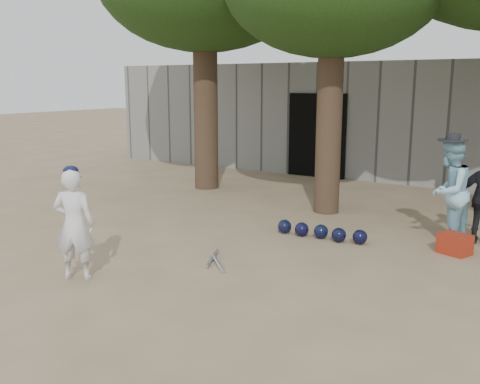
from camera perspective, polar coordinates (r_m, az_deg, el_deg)
The scene contains 7 objects.
ground at distance 7.35m, azimuth -8.18°, elevation -8.12°, with size 70.00×70.00×0.00m, color #937C5E.
boy_player at distance 7.04m, azimuth -17.28°, elevation -3.34°, with size 0.52×0.34×1.43m, color white.
spectator_blue at distance 8.81m, azimuth 21.39°, elevation 0.04°, with size 0.80×0.62×1.65m, color #8FC7DD.
red_bag at distance 8.46m, azimuth 21.93°, elevation -5.16°, with size 0.42×0.32×0.30m, color #A32D15.
back_building at distance 16.28m, azimuth 15.75°, elevation 7.73°, with size 16.00×5.24×3.00m.
helmet_row at distance 8.71m, azimuth 8.59°, elevation -4.21°, with size 1.51×0.30×0.23m.
bat_pile at distance 7.53m, azimuth -2.72°, elevation -7.31°, with size 0.62×0.74×0.06m.
Camera 1 is at (4.47, -5.29, 2.46)m, focal length 40.00 mm.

